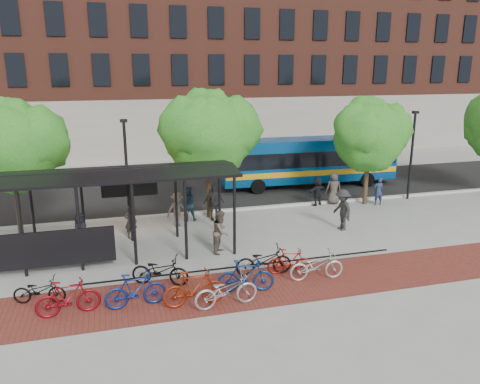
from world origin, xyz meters
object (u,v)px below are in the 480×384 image
object	(u,v)px
bike_9	(290,262)
pedestrian_4	(214,203)
tree_c	(371,132)
bike_4	(160,270)
bus	(308,159)
pedestrian_2	(188,204)
bike_8	(264,261)
pedestrian_5	(317,191)
tree_a	(12,143)
pedestrian_1	(131,222)
bike_6	(226,290)
bike_5	(194,288)
pedestrian_3	(177,210)
bike_3	(136,290)
tree_b	(209,131)
bike_0	(39,291)
lamp_post_left	(127,168)
bike_10	(317,266)
pedestrian_9	(342,210)
bus_shelter	(101,184)
bike_7	(246,276)
pedestrian_8	(221,232)
pedestrian_0	(80,231)
pedestrian_6	(334,188)
pedestrian_7	(378,191)
bike_1	(68,298)
lamp_post_right	(412,153)

from	to	relation	value
bike_9	pedestrian_4	bearing A→B (deg)	23.72
tree_c	bike_4	distance (m)	14.74
bus	pedestrian_2	bearing A→B (deg)	-147.87
bike_8	pedestrian_5	size ratio (longest dim) A/B	1.31
tree_a	pedestrian_1	size ratio (longest dim) A/B	4.01
bike_6	bike_8	world-z (taller)	bike_6
tree_a	bike_5	size ratio (longest dim) A/B	2.99
bus	pedestrian_2	size ratio (longest dim) A/B	6.53
pedestrian_2	pedestrian_3	world-z (taller)	pedestrian_2
bike_3	pedestrian_4	size ratio (longest dim) A/B	1.10
tree_b	bike_8	world-z (taller)	tree_b
bike_4	pedestrian_3	distance (m)	6.32
tree_b	bike_0	xyz separation A→B (m)	(-7.33, -7.52, -4.02)
tree_a	pedestrian_5	world-z (taller)	tree_a
tree_a	bike_6	size ratio (longest dim) A/B	2.89
lamp_post_left	bike_10	world-z (taller)	lamp_post_left
tree_b	tree_c	distance (m)	9.00
bike_9	pedestrian_9	bearing A→B (deg)	-33.47
pedestrian_4	pedestrian_5	size ratio (longest dim) A/B	1.12
tree_c	bike_5	bearing A→B (deg)	-141.65
pedestrian_3	pedestrian_4	xyz separation A→B (m)	(1.92, 0.53, 0.05)
bike_5	pedestrian_9	bearing A→B (deg)	-58.05
lamp_post_left	pedestrian_5	distance (m)	10.46
tree_b	pedestrian_1	xyz separation A→B (m)	(-4.13, -2.13, -3.69)
bus_shelter	bike_8	size ratio (longest dim) A/B	5.01
bike_7	bus_shelter	bearing A→B (deg)	55.44
bike_4	pedestrian_2	size ratio (longest dim) A/B	1.17
bus_shelter	pedestrian_9	distance (m)	11.02
bike_8	pedestrian_3	bearing A→B (deg)	25.09
bike_5	pedestrian_8	distance (m)	4.61
bus_shelter	pedestrian_4	xyz separation A→B (m)	(5.28, 3.26, -2.10)
bus	bike_0	world-z (taller)	bus
bus_shelter	bike_8	distance (m)	7.14
bike_8	pedestrian_2	xyz separation A→B (m)	(-1.68, 7.07, 0.33)
pedestrian_0	pedestrian_1	xyz separation A→B (m)	(2.13, 0.64, -0.01)
bike_0	pedestrian_6	world-z (taller)	pedestrian_6
pedestrian_8	bike_0	bearing A→B (deg)	141.42
pedestrian_7	bike_10	bearing A→B (deg)	50.64
pedestrian_3	pedestrian_6	world-z (taller)	pedestrian_6
tree_a	pedestrian_8	world-z (taller)	tree_a
tree_c	bike_0	world-z (taller)	tree_c
tree_b	pedestrian_0	xyz separation A→B (m)	(-6.26, -2.77, -3.68)
bus_shelter	pedestrian_3	world-z (taller)	bus_shelter
bike_9	pedestrian_3	size ratio (longest dim) A/B	0.99
tree_c	bike_1	world-z (taller)	tree_c
pedestrian_1	pedestrian_9	distance (m)	9.85
pedestrian_8	bike_4	bearing A→B (deg)	160.42
bike_6	lamp_post_right	bearing A→B (deg)	-60.29
bike_0	pedestrian_9	world-z (taller)	pedestrian_9
bike_0	bus	bearing A→B (deg)	-38.74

